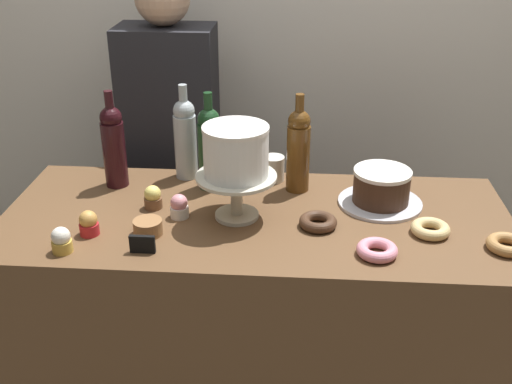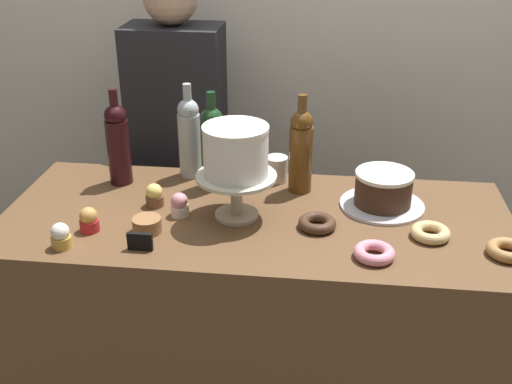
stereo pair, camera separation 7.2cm
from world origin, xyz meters
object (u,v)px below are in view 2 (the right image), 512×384
at_px(cake_stand_pedestal, 236,188).
at_px(donut_pink, 374,253).
at_px(wine_bottle_green, 212,146).
at_px(price_sign_chalkboard, 140,242).
at_px(barista_figure, 180,167).
at_px(donut_chocolate, 317,223).
at_px(coffee_cup_ceramic, 276,169).
at_px(cupcake_lemon, 154,196).
at_px(donut_maple, 508,250).
at_px(cookie_stack, 147,225).
at_px(chocolate_round_cake, 383,188).
at_px(donut_glazed, 430,233).
at_px(white_layer_cake, 236,151).
at_px(cupcake_strawberry, 180,205).
at_px(cupcake_vanilla, 61,236).
at_px(wine_bottle_amber, 301,149).
at_px(wine_bottle_clear, 189,136).
at_px(cupcake_caramel, 89,220).
at_px(wine_bottle_dark_red, 118,142).

height_order(cake_stand_pedestal, donut_pink, cake_stand_pedestal).
bearing_deg(wine_bottle_green, price_sign_chalkboard, -106.59).
bearing_deg(barista_figure, donut_pink, -47.51).
distance_m(donut_chocolate, coffee_cup_ceramic, 0.35).
height_order(cake_stand_pedestal, cupcake_lemon, cake_stand_pedestal).
height_order(donut_maple, cookie_stack, cookie_stack).
bearing_deg(barista_figure, cupcake_lemon, -84.47).
bearing_deg(chocolate_round_cake, donut_glazed, -55.50).
bearing_deg(donut_chocolate, donut_pink, -43.26).
xyz_separation_m(white_layer_cake, cupcake_strawberry, (-0.17, -0.01, -0.18)).
xyz_separation_m(white_layer_cake, cupcake_vanilla, (-0.45, -0.24, -0.18)).
xyz_separation_m(cupcake_strawberry, donut_pink, (0.57, -0.18, -0.02)).
bearing_deg(cookie_stack, donut_maple, -0.74).
distance_m(wine_bottle_green, donut_glazed, 0.73).
height_order(cake_stand_pedestal, cupcake_vanilla, cake_stand_pedestal).
bearing_deg(donut_chocolate, barista_figure, 131.41).
height_order(wine_bottle_green, cookie_stack, wine_bottle_green).
xyz_separation_m(cake_stand_pedestal, donut_maple, (0.76, -0.14, -0.08)).
bearing_deg(chocolate_round_cake, cookie_stack, -160.61).
relative_size(cupcake_lemon, barista_figure, 0.05).
bearing_deg(cupcake_vanilla, chocolate_round_cake, 21.54).
bearing_deg(wine_bottle_amber, wine_bottle_green, -179.23).
xyz_separation_m(cupcake_strawberry, coffee_cup_ceramic, (0.27, 0.29, 0.01)).
bearing_deg(wine_bottle_green, cupcake_lemon, -134.13).
bearing_deg(coffee_cup_ceramic, cupcake_lemon, -147.14).
distance_m(cake_stand_pedestal, wine_bottle_clear, 0.35).
xyz_separation_m(wine_bottle_green, coffee_cup_ceramic, (0.20, 0.07, -0.10)).
distance_m(chocolate_round_cake, barista_figure, 0.91).
xyz_separation_m(cupcake_caramel, donut_pink, (0.81, -0.05, -0.02)).
bearing_deg(cupcake_lemon, white_layer_cake, -8.60).
bearing_deg(cupcake_lemon, wine_bottle_amber, 20.50).
xyz_separation_m(cake_stand_pedestal, barista_figure, (-0.32, 0.59, -0.21)).
xyz_separation_m(wine_bottle_clear, price_sign_chalkboard, (-0.03, -0.51, -0.12)).
bearing_deg(wine_bottle_clear, donut_maple, -23.54).
distance_m(wine_bottle_amber, barista_figure, 0.68).
relative_size(wine_bottle_amber, cookie_stack, 3.87).
relative_size(cupcake_lemon, cookie_stack, 0.88).
height_order(donut_chocolate, cookie_stack, cookie_stack).
xyz_separation_m(cupcake_lemon, donut_glazed, (0.83, -0.10, -0.02)).
xyz_separation_m(donut_pink, price_sign_chalkboard, (-0.64, -0.03, 0.01)).
distance_m(chocolate_round_cake, price_sign_chalkboard, 0.76).
bearing_deg(wine_bottle_dark_red, white_layer_cake, -25.01).
bearing_deg(price_sign_chalkboard, donut_pink, 2.95).
height_order(donut_pink, cookie_stack, cookie_stack).
bearing_deg(donut_chocolate, cupcake_strawberry, 175.83).
bearing_deg(cake_stand_pedestal, donut_glazed, -6.34).
bearing_deg(wine_bottle_dark_red, price_sign_chalkboard, -65.97).
bearing_deg(wine_bottle_amber, donut_glazed, -34.89).
bearing_deg(wine_bottle_dark_red, coffee_cup_ceramic, 8.35).
distance_m(wine_bottle_dark_red, price_sign_chalkboard, 0.48).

